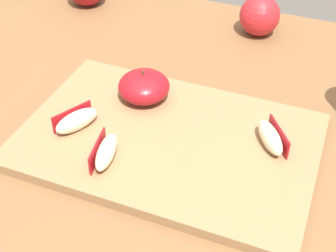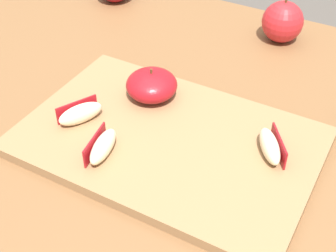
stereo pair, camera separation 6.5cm
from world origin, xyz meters
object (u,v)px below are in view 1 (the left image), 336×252
object	(u,v)px
apple_half_skin_up	(144,86)
whole_apple_crimson	(260,16)
cutting_board	(168,141)
apple_wedge_front	(106,152)
apple_wedge_right	(271,137)
apple_wedge_near_knife	(76,120)

from	to	relation	value
apple_half_skin_up	whole_apple_crimson	distance (m)	0.32
cutting_board	apple_wedge_front	distance (m)	0.10
apple_wedge_right	whole_apple_crimson	distance (m)	0.35
cutting_board	apple_half_skin_up	world-z (taller)	apple_half_skin_up
apple_wedge_near_knife	whole_apple_crimson	world-z (taller)	whole_apple_crimson
apple_half_skin_up	apple_wedge_right	bearing A→B (deg)	-10.02
apple_wedge_right	cutting_board	bearing A→B (deg)	-165.73
apple_wedge_front	apple_wedge_near_knife	bearing A→B (deg)	148.21
cutting_board	apple_wedge_right	bearing A→B (deg)	14.27
apple_wedge_near_knife	apple_wedge_right	bearing A→B (deg)	14.12
apple_wedge_near_knife	apple_half_skin_up	bearing A→B (deg)	59.97
apple_wedge_front	apple_wedge_near_knife	world-z (taller)	same
apple_half_skin_up	apple_wedge_right	world-z (taller)	apple_half_skin_up
cutting_board	whole_apple_crimson	size ratio (longest dim) A/B	4.86
cutting_board	apple_wedge_right	xyz separation A→B (m)	(0.14, 0.04, 0.02)
apple_wedge_front	apple_wedge_right	world-z (taller)	same
apple_half_skin_up	apple_wedge_near_knife	world-z (taller)	apple_half_skin_up
apple_half_skin_up	whole_apple_crimson	size ratio (longest dim) A/B	0.93
apple_wedge_front	apple_half_skin_up	bearing A→B (deg)	93.63
cutting_board	apple_half_skin_up	distance (m)	0.10
whole_apple_crimson	apple_wedge_near_knife	bearing A→B (deg)	-113.30
apple_wedge_right	whole_apple_crimson	size ratio (longest dim) A/B	0.80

